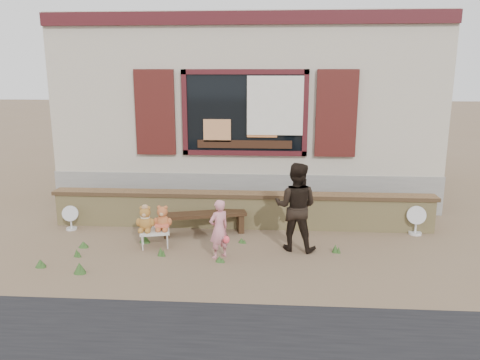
# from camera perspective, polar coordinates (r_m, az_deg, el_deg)

# --- Properties ---
(ground) EXTENTS (80.00, 80.00, 0.00)m
(ground) POSITION_cam_1_polar(r_m,az_deg,el_deg) (7.91, -0.30, -8.06)
(ground) COLOR brown
(ground) RESTS_ON ground
(shopfront) EXTENTS (8.04, 5.13, 4.00)m
(shopfront) POSITION_cam_1_polar(r_m,az_deg,el_deg) (11.89, 1.29, 8.97)
(shopfront) COLOR #AB9D8B
(shopfront) RESTS_ON ground
(brick_wall) EXTENTS (7.10, 0.36, 0.67)m
(brick_wall) POSITION_cam_1_polar(r_m,az_deg,el_deg) (8.75, 0.18, -3.61)
(brick_wall) COLOR tan
(brick_wall) RESTS_ON ground
(bench) EXTENTS (1.56, 0.70, 0.39)m
(bench) POSITION_cam_1_polar(r_m,az_deg,el_deg) (8.43, -4.47, -4.70)
(bench) COLOR black
(bench) RESTS_ON ground
(folding_chair) EXTENTS (0.56, 0.52, 0.29)m
(folding_chair) POSITION_cam_1_polar(r_m,az_deg,el_deg) (7.93, -10.36, -6.20)
(folding_chair) COLOR beige
(folding_chair) RESTS_ON ground
(teddy_bear_left) EXTENTS (0.37, 0.34, 0.43)m
(teddy_bear_left) POSITION_cam_1_polar(r_m,az_deg,el_deg) (7.86, -11.45, -4.57)
(teddy_bear_left) COLOR brown
(teddy_bear_left) RESTS_ON folding_chair
(teddy_bear_right) EXTENTS (0.36, 0.33, 0.42)m
(teddy_bear_right) POSITION_cam_1_polar(r_m,az_deg,el_deg) (7.85, -9.40, -4.51)
(teddy_bear_right) COLOR #97502A
(teddy_bear_right) RESTS_ON folding_chair
(child) EXTENTS (0.41, 0.39, 0.94)m
(child) POSITION_cam_1_polar(r_m,az_deg,el_deg) (7.30, -2.59, -5.99)
(child) COLOR pink
(child) RESTS_ON ground
(adult) EXTENTS (0.82, 0.70, 1.45)m
(adult) POSITION_cam_1_polar(r_m,az_deg,el_deg) (7.62, 6.82, -3.25)
(adult) COLOR black
(adult) RESTS_ON ground
(fan_left) EXTENTS (0.30, 0.20, 0.47)m
(fan_left) POSITION_cam_1_polar(r_m,az_deg,el_deg) (9.18, -19.94, -4.32)
(fan_left) COLOR silver
(fan_left) RESTS_ON ground
(fan_right) EXTENTS (0.34, 0.23, 0.53)m
(fan_right) POSITION_cam_1_polar(r_m,az_deg,el_deg) (8.95, 20.68, -4.59)
(fan_right) COLOR silver
(fan_right) RESTS_ON ground
(grass_tufts) EXTENTS (4.62, 1.53, 0.16)m
(grass_tufts) POSITION_cam_1_polar(r_m,az_deg,el_deg) (7.67, -13.05, -8.63)
(grass_tufts) COLOR #2F5220
(grass_tufts) RESTS_ON ground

